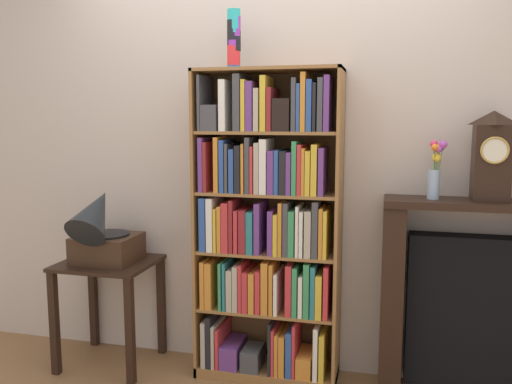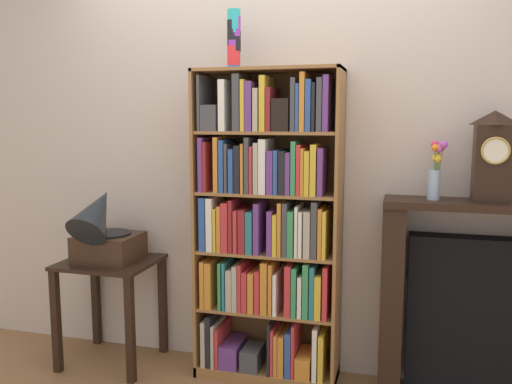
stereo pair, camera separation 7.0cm
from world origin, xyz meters
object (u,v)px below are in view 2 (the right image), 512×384
object	(u,v)px
cup_stack	(234,39)
flower_vase	(436,169)
side_table_left	(111,285)
fireplace_mantel	(477,304)
bookshelf	(268,232)
gramophone	(103,230)
mantel_clock	(493,156)

from	to	relation	value
cup_stack	flower_vase	bearing A→B (deg)	2.10
side_table_left	fireplace_mantel	world-z (taller)	fireplace_mantel
fireplace_mantel	flower_vase	size ratio (longest dim) A/B	3.50
bookshelf	gramophone	bearing A→B (deg)	-172.13
cup_stack	gramophone	size ratio (longest dim) A/B	0.62
side_table_left	flower_vase	size ratio (longest dim) A/B	2.09
fireplace_mantel	flower_vase	world-z (taller)	flower_vase
side_table_left	fireplace_mantel	distance (m)	2.13
flower_vase	side_table_left	bearing A→B (deg)	-176.64
fireplace_mantel	side_table_left	bearing A→B (deg)	-176.55
fireplace_mantel	flower_vase	xyz separation A→B (m)	(-0.24, -0.02, 0.72)
bookshelf	side_table_left	distance (m)	1.05
cup_stack	side_table_left	distance (m)	1.65
mantel_clock	flower_vase	bearing A→B (deg)	178.64
cup_stack	side_table_left	bearing A→B (deg)	-174.90
side_table_left	flower_vase	distance (m)	2.03
fireplace_mantel	mantel_clock	xyz separation A→B (m)	(0.03, -0.02, 0.79)
cup_stack	fireplace_mantel	world-z (taller)	cup_stack
cup_stack	side_table_left	size ratio (longest dim) A/B	0.49
bookshelf	side_table_left	size ratio (longest dim) A/B	2.74
bookshelf	mantel_clock	world-z (taller)	bookshelf
gramophone	cup_stack	bearing A→B (deg)	9.23
gramophone	fireplace_mantel	size ratio (longest dim) A/B	0.47
gramophone	flower_vase	size ratio (longest dim) A/B	1.65
bookshelf	cup_stack	xyz separation A→B (m)	(-0.19, -0.01, 1.08)
fireplace_mantel	flower_vase	distance (m)	0.76
gramophone	flower_vase	xyz separation A→B (m)	(1.88, 0.17, 0.40)
cup_stack	fireplace_mantel	bearing A→B (deg)	2.48
cup_stack	flower_vase	xyz separation A→B (m)	(1.09, 0.04, -0.70)
side_table_left	cup_stack	bearing A→B (deg)	5.10
cup_stack	gramophone	bearing A→B (deg)	-170.77
side_table_left	fireplace_mantel	bearing A→B (deg)	3.45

